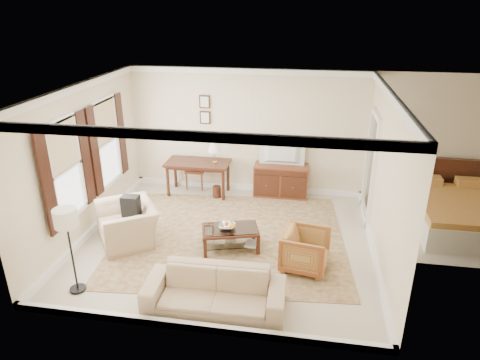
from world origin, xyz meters
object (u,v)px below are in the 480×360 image
(writing_desk, at_px, (198,166))
(coffee_table, at_px, (230,233))
(tv, at_px, (282,145))
(sofa, at_px, (214,285))
(sideboard, at_px, (281,181))
(striped_armchair, at_px, (305,248))
(club_armchair, at_px, (127,218))

(writing_desk, relative_size, coffee_table, 1.29)
(writing_desk, height_order, tv, tv)
(sofa, bearing_deg, coffee_table, 91.45)
(coffee_table, bearing_deg, sideboard, 73.73)
(coffee_table, xyz_separation_m, striped_armchair, (1.37, -0.40, 0.06))
(tv, bearing_deg, coffee_table, 73.60)
(coffee_table, relative_size, sofa, 0.55)
(striped_armchair, xyz_separation_m, sofa, (-1.29, -1.28, 0.02))
(striped_armchair, distance_m, sofa, 1.82)
(coffee_table, distance_m, club_armchair, 1.97)
(tv, xyz_separation_m, coffee_table, (-0.73, -2.48, -0.93))
(writing_desk, distance_m, sofa, 4.20)
(sideboard, bearing_deg, club_armchair, -136.37)
(sideboard, distance_m, coffee_table, 2.61)
(sofa, bearing_deg, striped_armchair, 43.49)
(coffee_table, distance_m, striped_armchair, 1.43)
(striped_armchair, bearing_deg, coffee_table, 83.22)
(writing_desk, bearing_deg, tv, 5.33)
(striped_armchair, bearing_deg, sideboard, 22.07)
(tv, distance_m, sofa, 4.30)
(writing_desk, bearing_deg, sofa, -72.23)
(sideboard, relative_size, sofa, 0.60)
(sideboard, bearing_deg, writing_desk, -174.08)
(tv, height_order, striped_armchair, tv)
(sideboard, distance_m, sofa, 4.24)
(writing_desk, height_order, coffee_table, writing_desk)
(writing_desk, distance_m, striped_armchair, 3.74)
(writing_desk, xyz_separation_m, striped_armchair, (2.57, -2.70, -0.31))
(writing_desk, height_order, club_armchair, club_armchair)
(striped_armchair, xyz_separation_m, club_armchair, (-3.33, 0.34, 0.12))
(sideboard, relative_size, coffee_table, 1.09)
(striped_armchair, relative_size, club_armchair, 0.67)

